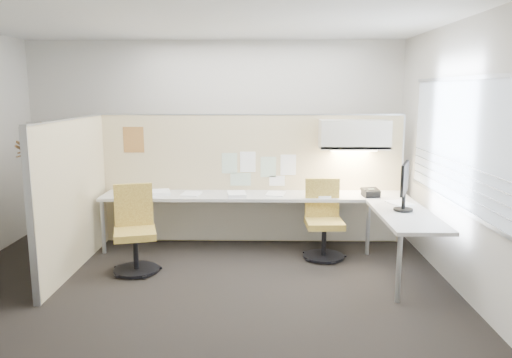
{
  "coord_description": "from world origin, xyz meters",
  "views": [
    {
      "loc": [
        0.71,
        -5.15,
        2.08
      ],
      "look_at": [
        0.62,
        0.8,
        1.02
      ],
      "focal_mm": 35.0,
      "sensor_mm": 36.0,
      "label": 1
    }
  ],
  "objects_px": {
    "chair_left": "(135,232)",
    "chair_right": "(323,222)",
    "desk": "(280,206)",
    "phone": "(370,193)",
    "monitor": "(404,183)"
  },
  "relations": [
    {
      "from": "chair_left",
      "to": "desk",
      "type": "bearing_deg",
      "value": 7.67
    },
    {
      "from": "desk",
      "to": "chair_left",
      "type": "relative_size",
      "value": 4.04
    },
    {
      "from": "chair_right",
      "to": "chair_left",
      "type": "bearing_deg",
      "value": -169.3
    },
    {
      "from": "chair_right",
      "to": "monitor",
      "type": "distance_m",
      "value": 1.16
    },
    {
      "from": "chair_left",
      "to": "chair_right",
      "type": "bearing_deg",
      "value": -2.31
    },
    {
      "from": "chair_left",
      "to": "chair_right",
      "type": "xyz_separation_m",
      "value": [
        2.25,
        0.51,
        -0.01
      ]
    },
    {
      "from": "chair_left",
      "to": "chair_right",
      "type": "height_order",
      "value": "chair_left"
    },
    {
      "from": "chair_right",
      "to": "monitor",
      "type": "relative_size",
      "value": 1.76
    },
    {
      "from": "chair_left",
      "to": "phone",
      "type": "distance_m",
      "value": 2.98
    },
    {
      "from": "monitor",
      "to": "chair_left",
      "type": "bearing_deg",
      "value": 111.22
    },
    {
      "from": "desk",
      "to": "chair_left",
      "type": "xyz_separation_m",
      "value": [
        -1.71,
        -0.72,
        -0.14
      ]
    },
    {
      "from": "desk",
      "to": "monitor",
      "type": "relative_size",
      "value": 7.3
    },
    {
      "from": "chair_left",
      "to": "phone",
      "type": "relative_size",
      "value": 4.18
    },
    {
      "from": "desk",
      "to": "monitor",
      "type": "xyz_separation_m",
      "value": [
        1.37,
        -0.75,
        0.45
      ]
    },
    {
      "from": "desk",
      "to": "phone",
      "type": "height_order",
      "value": "phone"
    }
  ]
}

